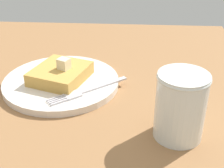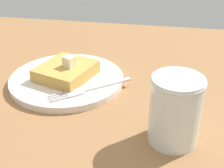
# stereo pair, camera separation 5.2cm
# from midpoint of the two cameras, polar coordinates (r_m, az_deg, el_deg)

# --- Properties ---
(table_surface) EXTENTS (0.96, 0.96, 0.02)m
(table_surface) POSITION_cam_midpoint_polar(r_m,az_deg,el_deg) (0.57, -16.27, -4.67)
(table_surface) COLOR #94673F
(table_surface) RESTS_ON ground
(plate) EXTENTS (0.22, 0.22, 0.01)m
(plate) POSITION_cam_midpoint_polar(r_m,az_deg,el_deg) (0.61, -5.89, 0.83)
(plate) COLOR silver
(plate) RESTS_ON table_surface
(toast_slice_center) EXTENTS (0.12, 0.13, 0.02)m
(toast_slice_center) POSITION_cam_midpoint_polar(r_m,az_deg,el_deg) (0.60, -5.97, 2.30)
(toast_slice_center) COLOR gold
(toast_slice_center) RESTS_ON plate
(butter_pat_primary) EXTENTS (0.03, 0.03, 0.02)m
(butter_pat_primary) POSITION_cam_midpoint_polar(r_m,az_deg,el_deg) (0.59, -5.37, 4.04)
(butter_pat_primary) COLOR beige
(butter_pat_primary) RESTS_ON toast_slice_center
(fork) EXTENTS (0.13, 0.11, 0.00)m
(fork) POSITION_cam_midpoint_polar(r_m,az_deg,el_deg) (0.56, -2.03, -1.13)
(fork) COLOR silver
(fork) RESTS_ON plate
(syrup_jar) EXTENTS (0.07, 0.07, 0.10)m
(syrup_jar) POSITION_cam_midpoint_polar(r_m,az_deg,el_deg) (0.45, 14.67, -5.08)
(syrup_jar) COLOR #3B1B06
(syrup_jar) RESTS_ON table_surface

